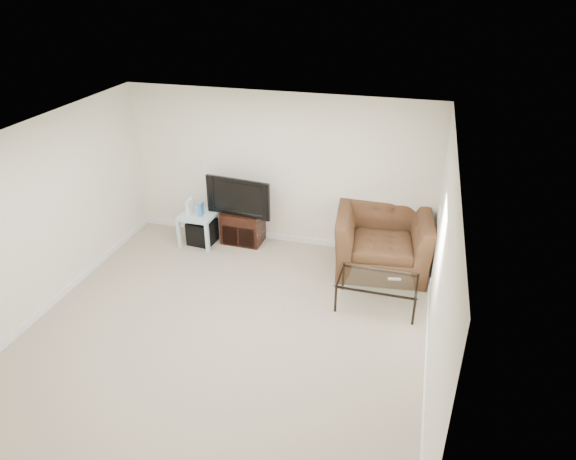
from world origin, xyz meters
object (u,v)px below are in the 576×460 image
(subwoofer, at_px, (202,232))
(recliner, at_px, (383,232))
(television, at_px, (241,195))
(side_table, at_px, (200,228))
(coffee_table, at_px, (377,293))
(tv_stand, at_px, (243,227))

(subwoofer, height_order, recliner, recliner)
(television, relative_size, recliner, 0.73)
(side_table, relative_size, recliner, 0.40)
(side_table, height_order, coffee_table, side_table)
(recliner, xyz_separation_m, coffee_table, (0.05, -1.05, -0.40))
(subwoofer, distance_m, coffee_table, 3.20)
(side_table, bearing_deg, tv_stand, 18.58)
(tv_stand, bearing_deg, television, -90.00)
(television, height_order, subwoofer, television)
(coffee_table, bearing_deg, side_table, 161.01)
(recliner, bearing_deg, coffee_table, -93.19)
(side_table, distance_m, subwoofer, 0.09)
(coffee_table, bearing_deg, tv_stand, 151.60)
(side_table, height_order, subwoofer, side_table)
(tv_stand, xyz_separation_m, recliner, (2.32, -0.23, 0.34))
(tv_stand, xyz_separation_m, television, (-0.00, -0.03, 0.59))
(subwoofer, bearing_deg, recliner, -0.51)
(tv_stand, distance_m, recliner, 2.36)
(subwoofer, xyz_separation_m, recliner, (2.97, -0.03, 0.42))
(television, relative_size, subwoofer, 2.52)
(coffee_table, bearing_deg, subwoofer, 160.45)
(television, height_order, coffee_table, television)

